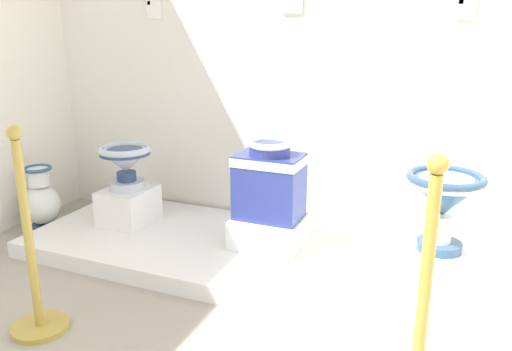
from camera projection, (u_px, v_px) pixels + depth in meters
display_platform at (262, 257)px, 2.98m from camera, size 2.86×1.01×0.10m
plinth_block_tall_cobalt at (129, 205)px, 3.33m from camera, size 0.29×0.34×0.23m
antique_toilet_tall_cobalt at (125, 160)px, 3.25m from camera, size 0.33×0.33×0.28m
plinth_block_leftmost at (269, 231)px, 3.00m from camera, size 0.39×0.35×0.17m
antique_toilet_leftmost at (269, 179)px, 2.91m from camera, size 0.38×0.26×0.46m
plinth_block_pale_glazed at (437, 261)px, 2.66m from camera, size 0.29×0.28×0.13m
antique_toilet_pale_glazed at (444, 196)px, 2.56m from camera, size 0.38×0.38×0.41m
info_placard_first at (154, 9)px, 3.41m from camera, size 0.12×0.01×0.13m
info_placard_second at (292, 3)px, 3.04m from camera, size 0.13×0.01×0.11m
info_placard_third at (467, 8)px, 2.69m from camera, size 0.10×0.01×0.11m
decorative_vase_corner at (41, 201)px, 3.48m from camera, size 0.25×0.25×0.43m
stanchion_post_near_left at (33, 274)px, 2.28m from camera, size 0.25×0.25×0.95m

